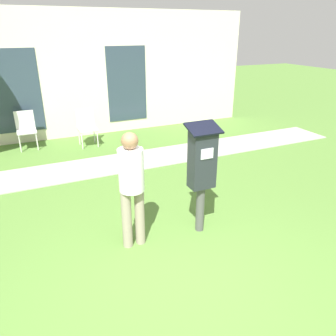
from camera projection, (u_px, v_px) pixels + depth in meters
ground_plane at (186, 287)px, 3.72m from camera, size 40.00×40.00×0.00m
sidewalk at (102, 166)px, 6.98m from camera, size 12.00×1.10×0.02m
building_facade at (73, 75)px, 8.47m from camera, size 10.00×0.26×3.20m
parking_meter at (202, 165)px, 4.39m from camera, size 0.44×0.31×1.59m
person_standing at (132, 182)px, 4.10m from camera, size 0.32×0.32×1.58m
outdoor_chair_left at (26, 127)px, 7.89m from camera, size 0.44×0.44×0.90m
outdoor_chair_middle at (86, 124)px, 8.09m from camera, size 0.44×0.44×0.90m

